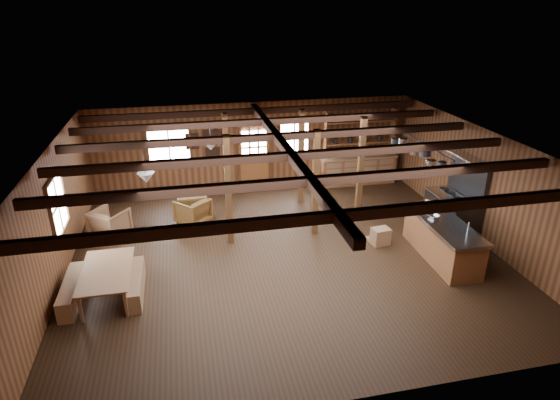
% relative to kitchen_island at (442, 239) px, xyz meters
% --- Properties ---
extents(room, '(10.04, 9.04, 2.84)m').
position_rel_kitchen_island_xyz_m(room, '(-3.60, 0.84, 0.92)').
color(room, black).
rests_on(room, ground).
extents(ceiling_joists, '(9.80, 8.82, 0.18)m').
position_rel_kitchen_island_xyz_m(ceiling_joists, '(-3.60, 1.02, 2.20)').
color(ceiling_joists, black).
rests_on(ceiling_joists, ceiling).
extents(timber_posts, '(3.95, 2.35, 2.80)m').
position_rel_kitchen_island_xyz_m(timber_posts, '(-3.08, 2.92, 0.92)').
color(timber_posts, '#3F2612').
rests_on(timber_posts, floor).
extents(back_door, '(1.02, 0.08, 2.15)m').
position_rel_kitchen_island_xyz_m(back_door, '(-3.60, 5.29, 0.40)').
color(back_door, brown).
rests_on(back_door, floor).
extents(window_back_left, '(1.32, 0.06, 1.32)m').
position_rel_kitchen_island_xyz_m(window_back_left, '(-6.20, 5.30, 1.12)').
color(window_back_left, white).
rests_on(window_back_left, wall_back).
extents(window_back_right, '(1.02, 0.06, 1.32)m').
position_rel_kitchen_island_xyz_m(window_back_right, '(-2.30, 5.30, 1.12)').
color(window_back_right, white).
rests_on(window_back_right, wall_back).
extents(window_left, '(0.14, 1.24, 1.32)m').
position_rel_kitchen_island_xyz_m(window_left, '(-8.56, 1.34, 1.12)').
color(window_left, white).
rests_on(window_left, wall_back).
extents(notice_boards, '(1.08, 0.03, 0.90)m').
position_rel_kitchen_island_xyz_m(notice_boards, '(-5.10, 5.30, 1.16)').
color(notice_boards, beige).
rests_on(notice_boards, wall_back).
extents(back_counter, '(2.55, 0.60, 2.45)m').
position_rel_kitchen_island_xyz_m(back_counter, '(-0.20, 5.04, 0.12)').
color(back_counter, brown).
rests_on(back_counter, floor).
extents(pendant_lamps, '(1.86, 2.36, 0.66)m').
position_rel_kitchen_island_xyz_m(pendant_lamps, '(-5.85, 1.84, 1.77)').
color(pendant_lamps, '#2E2E31').
rests_on(pendant_lamps, ceiling).
extents(pot_rack, '(0.39, 3.00, 0.46)m').
position_rel_kitchen_island_xyz_m(pot_rack, '(-0.22, 1.19, 1.80)').
color(pot_rack, '#2E2E31').
rests_on(pot_rack, ceiling).
extents(kitchen_island, '(0.94, 2.52, 1.20)m').
position_rel_kitchen_island_xyz_m(kitchen_island, '(0.00, 0.00, 0.00)').
color(kitchen_island, brown).
rests_on(kitchen_island, floor).
extents(step_stool, '(0.53, 0.41, 0.43)m').
position_rel_kitchen_island_xyz_m(step_stool, '(-1.14, 0.91, -0.26)').
color(step_stool, brown).
rests_on(step_stool, floor).
extents(commercial_range, '(0.85, 1.65, 2.04)m').
position_rel_kitchen_island_xyz_m(commercial_range, '(1.05, 1.25, 0.17)').
color(commercial_range, '#2E2E31').
rests_on(commercial_range, floor).
extents(dining_table, '(1.00, 1.79, 0.63)m').
position_rel_kitchen_island_xyz_m(dining_table, '(-7.50, 0.01, -0.16)').
color(dining_table, '#895E3E').
rests_on(dining_table, floor).
extents(bench_wall, '(0.30, 1.61, 0.44)m').
position_rel_kitchen_island_xyz_m(bench_wall, '(-8.25, 0.01, -0.26)').
color(bench_wall, brown).
rests_on(bench_wall, floor).
extents(bench_aisle, '(0.29, 1.57, 0.43)m').
position_rel_kitchen_island_xyz_m(bench_aisle, '(-7.00, 0.01, -0.26)').
color(bench_aisle, brown).
rests_on(bench_aisle, floor).
extents(armchair_a, '(1.09, 1.09, 0.71)m').
position_rel_kitchen_island_xyz_m(armchair_a, '(-5.67, 3.14, -0.12)').
color(armchair_a, brown).
rests_on(armchair_a, floor).
extents(armchair_b, '(0.79, 0.82, 0.74)m').
position_rel_kitchen_island_xyz_m(armchair_b, '(-5.67, 3.57, -0.11)').
color(armchair_b, brown).
rests_on(armchair_b, floor).
extents(armchair_c, '(1.13, 1.14, 0.75)m').
position_rel_kitchen_island_xyz_m(armchair_c, '(-7.80, 2.80, -0.10)').
color(armchair_c, brown).
rests_on(armchair_c, floor).
extents(counter_pot, '(0.29, 0.29, 0.17)m').
position_rel_kitchen_island_xyz_m(counter_pot, '(0.14, 0.98, 0.55)').
color(counter_pot, '#B2B5B9').
rests_on(counter_pot, kitchen_island).
extents(bowl, '(0.31, 0.31, 0.06)m').
position_rel_kitchen_island_xyz_m(bowl, '(-0.14, 0.27, 0.49)').
color(bowl, silver).
rests_on(bowl, kitchen_island).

